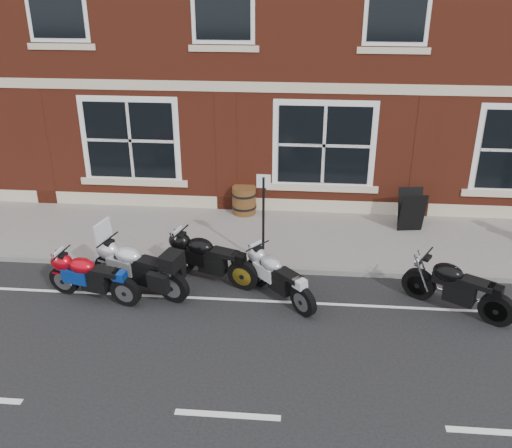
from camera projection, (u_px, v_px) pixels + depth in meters
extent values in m
plane|color=black|center=(248.00, 306.00, 11.25)|extent=(80.00, 80.00, 0.00)
cube|color=slate|center=(260.00, 237.00, 13.94)|extent=(30.00, 3.00, 0.12)
cube|color=slate|center=(254.00, 268.00, 12.51)|extent=(30.00, 0.16, 0.12)
cylinder|color=black|center=(111.00, 268.00, 11.91)|extent=(0.70, 0.39, 0.69)
cylinder|color=black|center=(174.00, 286.00, 11.28)|extent=(0.70, 0.39, 0.69)
cube|color=black|center=(138.00, 260.00, 11.46)|extent=(0.90, 0.56, 0.24)
ellipsoid|color=silver|center=(131.00, 253.00, 11.48)|extent=(0.71, 0.59, 0.35)
cube|color=black|center=(155.00, 261.00, 11.25)|extent=(0.66, 0.48, 0.11)
cube|color=silver|center=(107.00, 230.00, 11.53)|extent=(0.21, 0.44, 0.49)
cylinder|color=black|center=(65.00, 279.00, 11.57)|extent=(0.64, 0.27, 0.63)
cylinder|color=black|center=(127.00, 291.00, 11.16)|extent=(0.64, 0.27, 0.63)
cube|color=black|center=(91.00, 270.00, 11.24)|extent=(0.82, 0.42, 0.22)
ellipsoid|color=#AA0712|center=(84.00, 264.00, 11.24)|extent=(0.62, 0.47, 0.31)
cube|color=black|center=(108.00, 270.00, 11.09)|extent=(0.58, 0.38, 0.10)
cylinder|color=black|center=(181.00, 259.00, 12.31)|extent=(0.68, 0.36, 0.67)
cylinder|color=black|center=(244.00, 274.00, 11.71)|extent=(0.68, 0.36, 0.67)
cube|color=black|center=(209.00, 251.00, 11.88)|extent=(0.87, 0.53, 0.23)
ellipsoid|color=black|center=(202.00, 244.00, 11.89)|extent=(0.68, 0.56, 0.34)
cube|color=black|center=(227.00, 251.00, 11.68)|extent=(0.64, 0.46, 0.10)
cylinder|color=black|center=(259.00, 272.00, 11.86)|extent=(0.52, 0.54, 0.62)
cylinder|color=black|center=(305.00, 301.00, 10.84)|extent=(0.52, 0.54, 0.62)
cube|color=black|center=(279.00, 270.00, 11.25)|extent=(0.70, 0.73, 0.21)
ellipsoid|color=#A1A1A5|center=(275.00, 262.00, 11.30)|extent=(0.63, 0.64, 0.31)
cube|color=black|center=(292.00, 274.00, 10.93)|extent=(0.55, 0.57, 0.10)
cylinder|color=black|center=(419.00, 283.00, 11.39)|extent=(0.64, 0.48, 0.67)
cylinder|color=black|center=(497.00, 309.00, 10.54)|extent=(0.64, 0.48, 0.67)
cube|color=black|center=(457.00, 279.00, 10.84)|extent=(0.84, 0.66, 0.23)
ellipsoid|color=black|center=(450.00, 270.00, 10.88)|extent=(0.70, 0.63, 0.34)
cube|color=black|center=(480.00, 282.00, 10.58)|extent=(0.63, 0.54, 0.10)
cylinder|color=#483313|center=(244.00, 200.00, 14.98)|extent=(0.62, 0.62, 0.73)
cylinder|color=black|center=(244.00, 206.00, 15.05)|extent=(0.66, 0.66, 0.05)
cylinder|color=black|center=(244.00, 194.00, 14.90)|extent=(0.66, 0.66, 0.05)
cylinder|color=black|center=(263.00, 222.00, 12.16)|extent=(0.06, 0.06, 2.02)
cube|color=silver|center=(264.00, 181.00, 11.78)|extent=(0.29, 0.04, 0.29)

